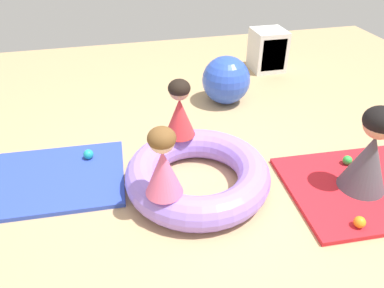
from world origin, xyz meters
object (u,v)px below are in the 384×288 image
at_px(adult_seated, 371,151).
at_px(play_ball_orange, 360,222).
at_px(child_in_pink, 163,163).
at_px(inflatable_cushion, 198,174).
at_px(play_ball_green, 347,160).
at_px(exercise_ball_large, 226,80).
at_px(play_ball_teal, 88,154).
at_px(child_in_red, 180,109).
at_px(storage_cube, 268,51).

height_order(adult_seated, play_ball_orange, adult_seated).
bearing_deg(child_in_pink, inflatable_cushion, 62.46).
xyz_separation_m(child_in_pink, play_ball_orange, (1.36, -0.46, -0.45)).
height_order(child_in_pink, adult_seated, child_in_pink).
relative_size(play_ball_green, play_ball_orange, 0.96).
xyz_separation_m(adult_seated, exercise_ball_large, (-0.60, 1.83, -0.12)).
xyz_separation_m(play_ball_orange, exercise_ball_large, (-0.32, 2.23, 0.20)).
bearing_deg(exercise_ball_large, child_in_pink, -120.59).
distance_m(child_in_pink, play_ball_teal, 1.15).
bearing_deg(adult_seated, play_ball_teal, -142.18).
relative_size(play_ball_teal, exercise_ball_large, 0.16).
xyz_separation_m(play_ball_green, exercise_ball_large, (-0.67, 1.52, 0.20)).
distance_m(inflatable_cushion, child_in_red, 0.60).
bearing_deg(play_ball_teal, exercise_ball_large, 28.56).
distance_m(child_in_red, storage_cube, 2.49).
bearing_deg(exercise_ball_large, child_in_red, -127.02).
distance_m(child_in_pink, play_ball_green, 1.80).
relative_size(child_in_pink, adult_seated, 0.73).
bearing_deg(play_ball_green, child_in_red, 160.95).
xyz_separation_m(child_in_red, adult_seated, (1.37, -0.81, -0.13)).
bearing_deg(storage_cube, play_ball_green, -95.19).
xyz_separation_m(adult_seated, play_ball_green, (0.07, 0.31, -0.32)).
height_order(child_in_red, child_in_pink, child_in_pink).
bearing_deg(adult_seated, play_ball_green, 138.42).
bearing_deg(storage_cube, play_ball_orange, -100.56).
distance_m(inflatable_cushion, exercise_ball_large, 1.64).
bearing_deg(inflatable_cushion, play_ball_teal, 146.61).
xyz_separation_m(inflatable_cushion, storage_cube, (1.60, 2.29, 0.15)).
height_order(child_in_red, adult_seated, child_in_red).
bearing_deg(play_ball_orange, storage_cube, 79.44).
relative_size(play_ball_orange, storage_cube, 0.16).
bearing_deg(adult_seated, inflatable_cushion, -134.22).
distance_m(adult_seated, play_ball_teal, 2.43).
relative_size(child_in_pink, play_ball_orange, 6.19).
xyz_separation_m(play_ball_orange, storage_cube, (0.57, 3.05, 0.20)).
xyz_separation_m(child_in_red, exercise_ball_large, (0.77, 1.02, -0.25)).
height_order(inflatable_cushion, play_ball_green, inflatable_cushion).
distance_m(inflatable_cushion, adult_seated, 1.40).
distance_m(adult_seated, play_ball_orange, 0.59).
relative_size(child_in_red, exercise_ball_large, 0.95).
bearing_deg(storage_cube, play_ball_teal, -145.78).
height_order(inflatable_cushion, play_ball_orange, inflatable_cushion).
xyz_separation_m(child_in_pink, adult_seated, (1.65, -0.06, -0.13)).
height_order(child_in_red, play_ball_orange, child_in_red).
height_order(child_in_pink, exercise_ball_large, child_in_pink).
relative_size(child_in_pink, exercise_ball_large, 0.97).
bearing_deg(child_in_red, child_in_pink, -31.72).
height_order(play_ball_orange, exercise_ball_large, exercise_ball_large).
bearing_deg(inflatable_cushion, storage_cube, 54.98).
bearing_deg(play_ball_teal, storage_cube, 34.22).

